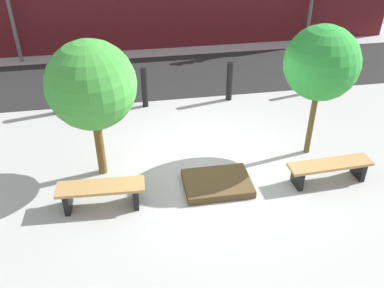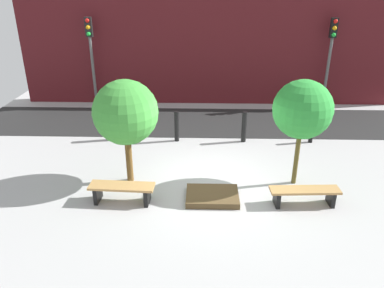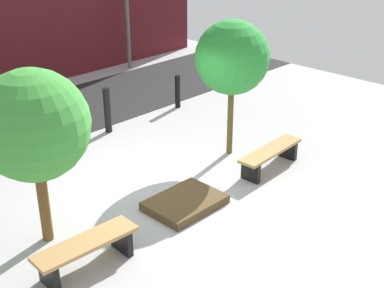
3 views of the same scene
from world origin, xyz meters
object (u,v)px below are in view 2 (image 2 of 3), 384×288
(planter_bed, at_px, (212,196))
(traffic_light_west, at_px, (91,46))
(bench_left, at_px, (122,190))
(bollard_center, at_px, (244,127))
(tree_behind_left_bench, at_px, (126,113))
(tree_behind_right_bench, at_px, (303,110))
(bollard_far_left, at_px, (110,127))
(bollard_left, at_px, (177,126))
(bench_right, at_px, (304,193))
(traffic_light_mid_west, at_px, (331,47))
(bollard_right, at_px, (312,130))

(planter_bed, height_order, traffic_light_west, traffic_light_west)
(bench_left, height_order, traffic_light_west, traffic_light_west)
(planter_bed, xyz_separation_m, bollard_center, (1.15, 3.69, 0.46))
(planter_bed, relative_size, tree_behind_left_bench, 0.47)
(tree_behind_right_bench, bearing_deg, tree_behind_left_bench, -180.00)
(bollard_far_left, xyz_separation_m, bollard_center, (4.58, 0.00, 0.07))
(tree_behind_left_bench, xyz_separation_m, bollard_left, (1.11, 2.80, -1.45))
(bench_right, height_order, traffic_light_mid_west, traffic_light_mid_west)
(bench_left, distance_m, tree_behind_right_bench, 4.97)
(bench_right, distance_m, traffic_light_west, 10.72)
(tree_behind_right_bench, bearing_deg, traffic_light_west, 137.63)
(bollard_center, distance_m, traffic_light_west, 7.41)
(bollard_far_left, height_order, bollard_right, bollard_far_left)
(tree_behind_left_bench, distance_m, bollard_center, 4.64)
(planter_bed, bearing_deg, bollard_center, 72.75)
(traffic_light_mid_west, bearing_deg, traffic_light_west, -180.00)
(bench_left, relative_size, traffic_light_mid_west, 0.44)
(tree_behind_right_bench, relative_size, bollard_right, 3.32)
(planter_bed, relative_size, bollard_left, 1.24)
(bollard_right, bearing_deg, bench_left, -145.66)
(bench_right, height_order, tree_behind_right_bench, tree_behind_right_bench)
(planter_bed, bearing_deg, bollard_right, 47.03)
(bollard_center, bearing_deg, bench_right, -74.07)
(bench_left, bearing_deg, tree_behind_left_bench, 92.85)
(planter_bed, relative_size, bollard_center, 1.24)
(bench_left, bearing_deg, bench_right, 2.85)
(traffic_light_mid_west, bearing_deg, bollard_far_left, -155.87)
(tree_behind_left_bench, height_order, bollard_far_left, tree_behind_left_bench)
(traffic_light_west, bearing_deg, bench_left, -70.76)
(bench_left, bearing_deg, tree_behind_right_bench, 16.40)
(bollard_left, relative_size, bollard_right, 1.24)
(tree_behind_right_bench, relative_size, bollard_far_left, 3.09)
(bollard_far_left, bearing_deg, bollard_right, 0.00)
(bench_right, distance_m, tree_behind_right_bench, 2.10)
(bench_right, distance_m, tree_behind_left_bench, 4.93)
(planter_bed, bearing_deg, tree_behind_right_bench, 21.47)
(bollard_center, relative_size, bollard_right, 1.24)
(bollard_left, xyz_separation_m, bollard_center, (2.29, 0.00, 0.00))
(tree_behind_right_bench, height_order, bollard_center, tree_behind_right_bench)
(bench_left, xyz_separation_m, bollard_center, (3.40, 3.89, 0.20))
(tree_behind_right_bench, bearing_deg, bollard_center, 111.62)
(tree_behind_right_bench, bearing_deg, bollard_right, 67.15)
(bench_left, relative_size, bench_right, 0.95)
(bench_right, height_order, bollard_left, bollard_left)
(planter_bed, height_order, bollard_far_left, bollard_far_left)
(bench_left, distance_m, bollard_far_left, 4.07)
(bollard_far_left, distance_m, bollard_right, 6.88)
(bench_left, height_order, tree_behind_right_bench, tree_behind_right_bench)
(planter_bed, bearing_deg, bench_right, -5.06)
(planter_bed, relative_size, tree_behind_right_bench, 0.46)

